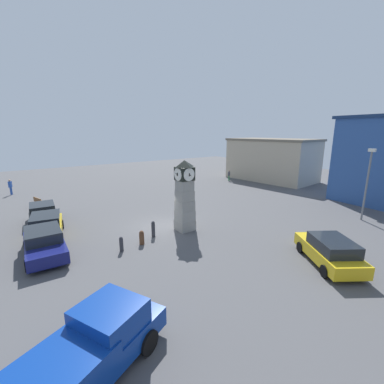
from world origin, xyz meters
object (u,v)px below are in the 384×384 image
Objects in this scene: street_lamp_near_road at (368,179)px; pedestrian_near_bench at (229,175)px; clock_tower at (185,197)px; car_navy_sedan at (43,214)px; car_near_tower at (46,226)px; car_by_building at (44,243)px; bollard_far_row at (153,229)px; car_far_lot at (330,251)px; bollard_near_tower at (121,244)px; pedestrian_crossing_lot at (10,186)px; bench at (39,201)px; bollard_mid_row at (142,237)px; pickup_truck at (89,351)px.

pedestrian_near_bench is at bearing 170.75° from street_lamp_near_road.
street_lamp_near_road reaches higher than clock_tower.
clock_tower is 1.22× the size of car_navy_sedan.
car_near_tower is at bearing -2.82° from car_navy_sedan.
car_near_tower is 3.12m from car_by_building.
car_by_building is at bearing -66.50° from pedestrian_near_bench.
car_far_lot is at bearing 34.03° from bollard_far_row.
car_navy_sedan is 6.33m from car_by_building.
bollard_near_tower is 2.71m from bollard_far_row.
pedestrian_near_bench is 27.46m from pedestrian_crossing_lot.
car_near_tower is at bearing -146.78° from bollard_near_tower.
car_far_lot is 2.78× the size of bench.
bollard_mid_row is 23.46m from pedestrian_near_bench.
car_by_building is 16.01m from car_far_lot.
bollard_near_tower is at bearing 33.22° from car_near_tower.
car_navy_sedan is (-8.35, -3.21, 0.30)m from bollard_near_tower.
pedestrian_near_bench is (-20.29, 24.85, -0.04)m from pickup_truck.
car_navy_sedan is 20.23m from car_far_lot.
clock_tower reaches higher than bollard_near_tower.
car_far_lot reaches higher than bench.
bollard_far_row is (-0.17, -2.49, -1.93)m from clock_tower.
clock_tower is at bearing 62.07° from car_near_tower.
clock_tower is 4.48× the size of bollard_far_row.
pedestrian_crossing_lot is at bearing -173.92° from car_near_tower.
car_navy_sedan is at bearing -132.86° from clock_tower.
car_by_building is at bearing -8.13° from car_near_tower.
car_navy_sedan reaches higher than car_near_tower.
car_far_lot is (10.13, 12.40, 0.00)m from car_by_building.
car_by_building is (-1.85, -5.23, 0.32)m from bollard_mid_row.
car_far_lot is at bearing -77.40° from street_lamp_near_road.
street_lamp_near_road reaches higher than pedestrian_crossing_lot.
bollard_near_tower is 0.22× the size of car_navy_sedan.
bollard_near_tower is 21.71m from pedestrian_crossing_lot.
street_lamp_near_road reaches higher than bollard_near_tower.
bench is at bearing 177.98° from pickup_truck.
street_lamp_near_road is at bearing 46.80° from bench.
clock_tower is 2.86× the size of pedestrian_crossing_lot.
bench is at bearing 16.07° from pedestrian_crossing_lot.
car_by_building is 2.70× the size of bench.
clock_tower is at bearing 31.45° from bench.
pickup_truck is (7.39, -3.71, 0.45)m from bollard_near_tower.
car_near_tower is 1.01× the size of car_far_lot.
car_near_tower is at bearing -135.90° from bollard_mid_row.
car_far_lot is 0.87× the size of pickup_truck.
bollard_mid_row is at bearing -57.23° from pedestrian_near_bench.
pedestrian_near_bench is 0.27× the size of street_lamp_near_road.
bollard_near_tower is at bearing 13.50° from pedestrian_crossing_lot.
pedestrian_near_bench reaches higher than car_near_tower.
car_by_building is at bearing -100.76° from bollard_far_row.
clock_tower is at bearing 97.28° from bollard_mid_row.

